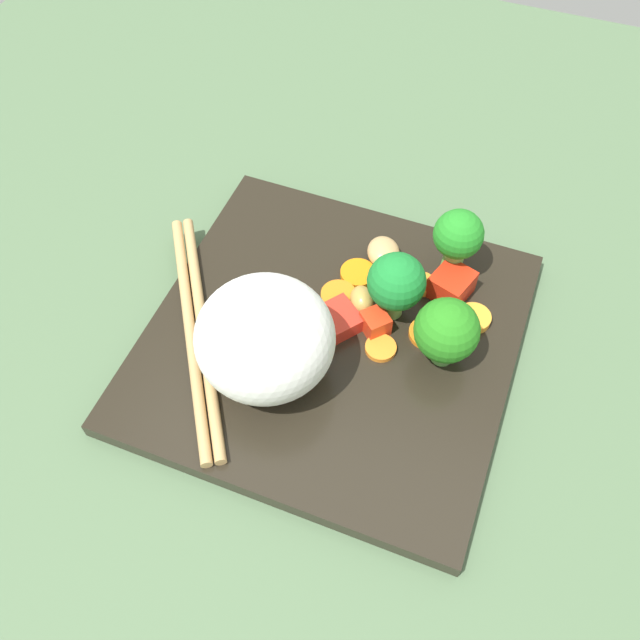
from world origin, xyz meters
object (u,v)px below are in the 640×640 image
at_px(broccoli_floret_2, 396,283).
at_px(carrot_slice_1, 338,296).
at_px(square_plate, 332,340).
at_px(chopstick_pair, 196,329).
at_px(rice_mound, 265,339).

bearing_deg(broccoli_floret_2, carrot_slice_1, -85.87).
bearing_deg(square_plate, chopstick_pair, -71.00).
bearing_deg(broccoli_floret_2, chopstick_pair, -62.20).
bearing_deg(rice_mound, carrot_slice_1, 162.83).
xyz_separation_m(square_plate, broccoli_floret_2, (-0.04, 0.04, 0.04)).
relative_size(rice_mound, broccoli_floret_2, 1.63).
relative_size(broccoli_floret_2, chopstick_pair, 0.30).
height_order(rice_mound, carrot_slice_1, rice_mound).
bearing_deg(square_plate, carrot_slice_1, -168.63).
height_order(carrot_slice_1, chopstick_pair, chopstick_pair).
bearing_deg(carrot_slice_1, rice_mound, -17.17).
bearing_deg(chopstick_pair, carrot_slice_1, 94.34).
relative_size(square_plate, carrot_slice_1, 9.74).
distance_m(broccoli_floret_2, chopstick_pair, 0.16).
xyz_separation_m(rice_mound, chopstick_pair, (-0.01, -0.07, -0.04)).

